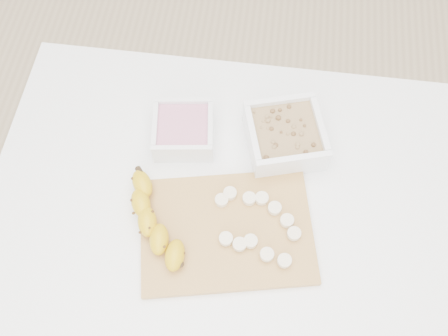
# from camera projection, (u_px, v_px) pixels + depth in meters

# --- Properties ---
(ground) EXTENTS (3.50, 3.50, 0.00)m
(ground) POSITION_uv_depth(u_px,v_px,m) (223.00, 279.00, 1.74)
(ground) COLOR #C6AD89
(ground) RESTS_ON ground
(table) EXTENTS (1.00, 0.70, 0.75)m
(table) POSITION_uv_depth(u_px,v_px,m) (222.00, 209.00, 1.15)
(table) COLOR white
(table) RESTS_ON ground
(bowl_yogurt) EXTENTS (0.15, 0.15, 0.06)m
(bowl_yogurt) POSITION_uv_depth(u_px,v_px,m) (183.00, 130.00, 1.10)
(bowl_yogurt) COLOR white
(bowl_yogurt) RESTS_ON table
(bowl_granola) EXTENTS (0.20, 0.20, 0.07)m
(bowl_granola) POSITION_uv_depth(u_px,v_px,m) (285.00, 136.00, 1.08)
(bowl_granola) COLOR white
(bowl_granola) RESTS_ON table
(cutting_board) EXTENTS (0.39, 0.31, 0.01)m
(cutting_board) POSITION_uv_depth(u_px,v_px,m) (227.00, 231.00, 1.02)
(cutting_board) COLOR #B37C44
(cutting_board) RESTS_ON table
(banana) EXTENTS (0.14, 0.23, 0.04)m
(banana) POSITION_uv_depth(u_px,v_px,m) (156.00, 222.00, 1.00)
(banana) COLOR gold
(banana) RESTS_ON cutting_board
(banana_slices) EXTENTS (0.18, 0.16, 0.02)m
(banana_slices) POSITION_uv_depth(u_px,v_px,m) (257.00, 224.00, 1.01)
(banana_slices) COLOR #F3E2BD
(banana_slices) RESTS_ON cutting_board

